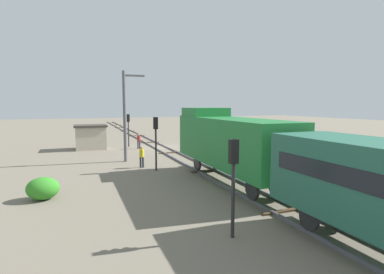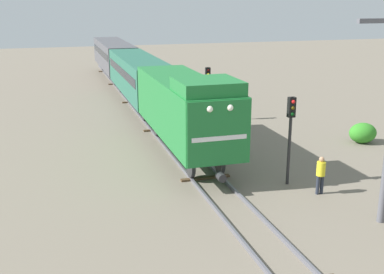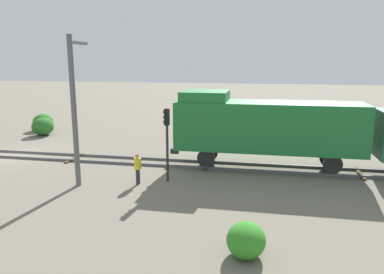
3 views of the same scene
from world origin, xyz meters
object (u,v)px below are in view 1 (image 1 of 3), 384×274
Objects in this scene: locomotive at (229,140)px; traffic_signal_near at (128,124)px; catenary_mast at (125,114)px; traffic_signal_far at (233,169)px; worker_by_signal at (142,155)px; relay_hut at (91,137)px; traffic_signal_mid at (156,133)px; worker_near_track at (139,140)px.

locomotive is 19.36m from traffic_signal_near.
traffic_signal_far is at bearing 94.55° from catenary_mast.
locomotive reaches higher than traffic_signal_near.
worker_by_signal is 0.22× the size of catenary_mast.
relay_hut is (7.50, -18.61, -1.38)m from locomotive.
traffic_signal_near is at bearing -173.50° from relay_hut.
relay_hut is (3.30, -11.96, 0.40)m from worker_by_signal.
traffic_signal_mid reaches higher than worker_near_track.
traffic_signal_near is 26.19m from traffic_signal_far.
worker_near_track is at bearing -81.96° from locomotive.
locomotive reaches higher than worker_near_track.
catenary_mast is 2.25× the size of relay_hut.
traffic_signal_near is at bearing -90.87° from traffic_signal_far.
traffic_signal_near is 2.27× the size of worker_near_track.
worker_near_track is (-1.20, -24.08, -1.62)m from traffic_signal_far.
worker_by_signal is at bearing 103.47° from catenary_mast.
traffic_signal_far is 1.07× the size of relay_hut.
locomotive reaches higher than traffic_signal_mid.
traffic_signal_far is at bearing 89.13° from traffic_signal_near.
catenary_mast is at bearing 108.67° from worker_near_track.
relay_hut is (2.56, -8.88, -2.80)m from catenary_mast.
traffic_signal_far is 24.16m from worker_near_track.
worker_near_track is at bearing -109.29° from catenary_mast.
relay_hut is at bearing -81.37° from traffic_signal_far.
traffic_signal_near is at bearing -80.49° from locomotive.
worker_near_track is at bearing 162.32° from relay_hut.
relay_hut reaches higher than worker_by_signal.
traffic_signal_far reaches higher than worker_near_track.
worker_by_signal is at bearing -57.73° from locomotive.
worker_near_track is at bearing 129.63° from worker_by_signal.
catenary_mast reaches higher than traffic_signal_mid.
worker_by_signal is (1.80, 10.33, 0.00)m from worker_near_track.
traffic_signal_near reaches higher than relay_hut.
catenary_mast reaches higher than traffic_signal_near.
locomotive is 1.47× the size of catenary_mast.
worker_near_track is (-1.00, -11.77, -1.83)m from traffic_signal_mid.
traffic_signal_mid reaches higher than relay_hut.
relay_hut is at bearing -73.90° from catenary_mast.
traffic_signal_mid is at bearing -90.93° from traffic_signal_far.
locomotive is at bearing 136.01° from worker_near_track.
traffic_signal_mid is 0.51× the size of catenary_mast.
worker_by_signal is at bearing -60.98° from traffic_signal_mid.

